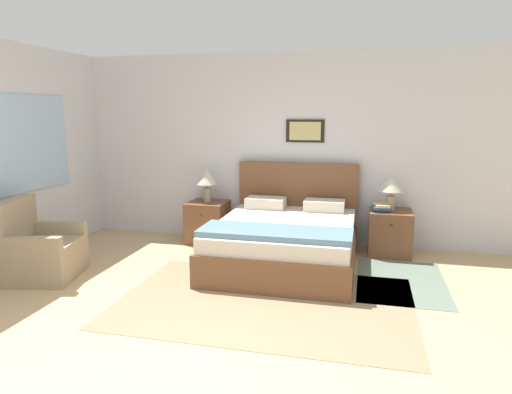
# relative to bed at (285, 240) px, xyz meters

# --- Properties ---
(ground_plane) EXTENTS (16.00, 16.00, 0.00)m
(ground_plane) POSITION_rel_bed_xyz_m (-0.29, -2.22, -0.30)
(ground_plane) COLOR tan
(wall_back) EXTENTS (8.00, 0.09, 2.60)m
(wall_back) POSITION_rel_bed_xyz_m (-0.29, 1.05, 1.00)
(wall_back) COLOR silver
(wall_back) RESTS_ON ground_plane
(wall_left) EXTENTS (0.08, 5.64, 2.60)m
(wall_left) POSITION_rel_bed_xyz_m (-3.12, -0.60, 1.01)
(wall_left) COLOR silver
(wall_left) RESTS_ON ground_plane
(area_rug_main) EXTENTS (2.80, 1.88, 0.01)m
(area_rug_main) POSITION_rel_bed_xyz_m (0.00, -1.14, -0.29)
(area_rug_main) COLOR #897556
(area_rug_main) RESTS_ON ground_plane
(area_rug_bedside) EXTENTS (0.92, 1.39, 0.01)m
(area_rug_bedside) POSITION_rel_bed_xyz_m (1.32, -0.27, -0.29)
(area_rug_bedside) COLOR slate
(area_rug_bedside) RESTS_ON ground_plane
(bed) EXTENTS (1.63, 1.97, 1.13)m
(bed) POSITION_rel_bed_xyz_m (0.00, 0.00, 0.00)
(bed) COLOR brown
(bed) RESTS_ON ground_plane
(armchair) EXTENTS (0.85, 0.90, 0.87)m
(armchair) POSITION_rel_bed_xyz_m (-2.55, -1.06, -0.01)
(armchair) COLOR #998466
(armchair) RESTS_ON ground_plane
(nightstand_near_window) EXTENTS (0.53, 0.53, 0.57)m
(nightstand_near_window) POSITION_rel_bed_xyz_m (-1.23, 0.71, -0.01)
(nightstand_near_window) COLOR brown
(nightstand_near_window) RESTS_ON ground_plane
(nightstand_by_door) EXTENTS (0.53, 0.53, 0.57)m
(nightstand_by_door) POSITION_rel_bed_xyz_m (1.23, 0.71, -0.01)
(nightstand_by_door) COLOR brown
(nightstand_by_door) RESTS_ON ground_plane
(table_lamp_near_window) EXTENTS (0.30, 0.30, 0.46)m
(table_lamp_near_window) POSITION_rel_bed_xyz_m (-1.23, 0.73, 0.60)
(table_lamp_near_window) COLOR gray
(table_lamp_near_window) RESTS_ON nightstand_near_window
(table_lamp_by_door) EXTENTS (0.30, 0.30, 0.46)m
(table_lamp_by_door) POSITION_rel_bed_xyz_m (1.22, 0.73, 0.60)
(table_lamp_by_door) COLOR gray
(table_lamp_by_door) RESTS_ON nightstand_by_door
(book_thick_bottom) EXTENTS (0.17, 0.27, 0.03)m
(book_thick_bottom) POSITION_rel_bed_xyz_m (1.11, 0.66, 0.29)
(book_thick_bottom) COLOR #232328
(book_thick_bottom) RESTS_ON nightstand_by_door
(book_hardcover_middle) EXTENTS (0.23, 0.22, 0.04)m
(book_hardcover_middle) POSITION_rel_bed_xyz_m (1.11, 0.66, 0.32)
(book_hardcover_middle) COLOR #335693
(book_hardcover_middle) RESTS_ON book_thick_bottom
(book_novel_upper) EXTENTS (0.21, 0.27, 0.03)m
(book_novel_upper) POSITION_rel_bed_xyz_m (1.11, 0.66, 0.35)
(book_novel_upper) COLOR beige
(book_novel_upper) RESTS_ON book_hardcover_middle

